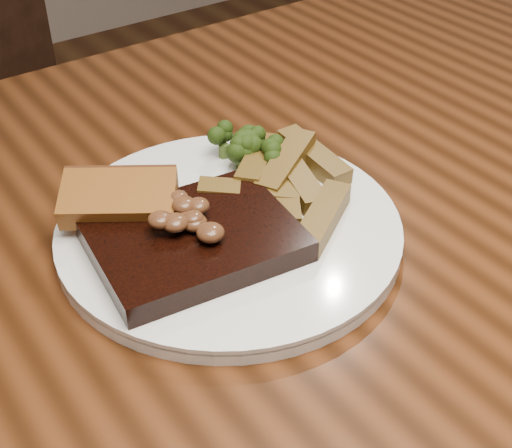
{
  "coord_description": "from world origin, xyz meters",
  "views": [
    {
      "loc": [
        -0.28,
        -0.42,
        1.16
      ],
      "look_at": [
        0.01,
        -0.02,
        0.78
      ],
      "focal_mm": 50.0,
      "sensor_mm": 36.0,
      "label": 1
    }
  ],
  "objects_px": {
    "plate": "(229,231)",
    "garlic_bread": "(122,216)",
    "dining_table": "(242,317)",
    "potato_wedges": "(287,188)",
    "steak": "(194,241)"
  },
  "relations": [
    {
      "from": "plate",
      "to": "garlic_bread",
      "type": "height_order",
      "value": "garlic_bread"
    },
    {
      "from": "dining_table",
      "to": "plate",
      "type": "relative_size",
      "value": 5.13
    },
    {
      "from": "dining_table",
      "to": "potato_wedges",
      "type": "relative_size",
      "value": 13.28
    },
    {
      "from": "dining_table",
      "to": "potato_wedges",
      "type": "bearing_deg",
      "value": 16.02
    },
    {
      "from": "dining_table",
      "to": "steak",
      "type": "bearing_deg",
      "value": 179.86
    },
    {
      "from": "plate",
      "to": "potato_wedges",
      "type": "relative_size",
      "value": 2.59
    },
    {
      "from": "plate",
      "to": "potato_wedges",
      "type": "xyz_separation_m",
      "value": [
        0.07,
        0.0,
        0.02
      ]
    },
    {
      "from": "dining_table",
      "to": "garlic_bread",
      "type": "distance_m",
      "value": 0.16
    },
    {
      "from": "steak",
      "to": "garlic_bread",
      "type": "relative_size",
      "value": 1.67
    },
    {
      "from": "garlic_bread",
      "to": "steak",
      "type": "bearing_deg",
      "value": -30.5
    },
    {
      "from": "dining_table",
      "to": "garlic_bread",
      "type": "bearing_deg",
      "value": 139.26
    },
    {
      "from": "steak",
      "to": "dining_table",
      "type": "bearing_deg",
      "value": 6.45
    },
    {
      "from": "steak",
      "to": "garlic_bread",
      "type": "bearing_deg",
      "value": 122.21
    },
    {
      "from": "garlic_bread",
      "to": "potato_wedges",
      "type": "distance_m",
      "value": 0.16
    },
    {
      "from": "plate",
      "to": "steak",
      "type": "xyz_separation_m",
      "value": [
        -0.05,
        -0.01,
        0.02
      ]
    }
  ]
}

